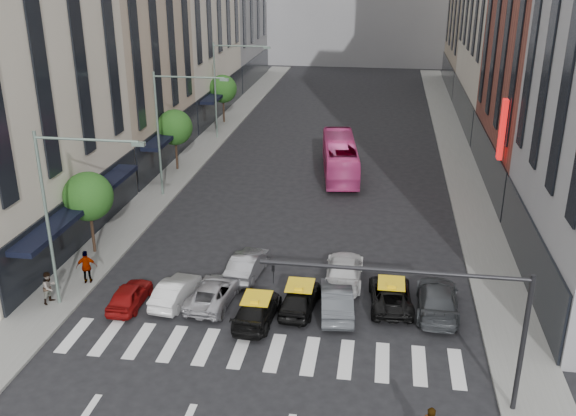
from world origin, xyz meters
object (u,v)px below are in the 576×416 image
at_px(taxi_center, 300,298).
at_px(pedestrian_near, 49,287).
at_px(bus, 340,157).
at_px(streetlamp_mid, 170,118).
at_px(taxi_left, 257,310).
at_px(pedestrian_far, 87,267).
at_px(streetlamp_near, 63,198).
at_px(car_red, 130,295).
at_px(streetlamp_far, 225,78).
at_px(car_white_front, 176,291).

xyz_separation_m(taxi_center, pedestrian_near, (-12.63, -1.43, 0.32)).
bearing_deg(bus, streetlamp_mid, 23.86).
height_order(taxi_left, taxi_center, taxi_center).
height_order(taxi_center, pedestrian_far, pedestrian_far).
distance_m(streetlamp_mid, pedestrian_far, 14.56).
bearing_deg(pedestrian_far, streetlamp_near, 83.88).
distance_m(bus, pedestrian_far, 23.97).
relative_size(streetlamp_near, car_red, 2.52).
bearing_deg(streetlamp_near, streetlamp_far, 90.00).
distance_m(streetlamp_mid, taxi_left, 19.23).
height_order(streetlamp_far, taxi_left, streetlamp_far).
bearing_deg(streetlamp_far, car_red, -85.20).
bearing_deg(bus, car_white_front, 65.53).
distance_m(car_white_front, taxi_left, 4.63).
bearing_deg(bus, taxi_center, 81.82).
bearing_deg(pedestrian_near, taxi_center, -66.96).
relative_size(car_white_front, taxi_center, 0.96).
bearing_deg(streetlamp_far, taxi_center, -69.81).
height_order(streetlamp_mid, bus, streetlamp_mid).
xyz_separation_m(car_white_front, pedestrian_near, (-6.22, -1.23, 0.37)).
distance_m(taxi_left, pedestrian_far, 10.02).
relative_size(streetlamp_mid, car_white_front, 2.34).
bearing_deg(pedestrian_near, car_white_front, -62.27).
height_order(car_white_front, taxi_center, taxi_center).
relative_size(streetlamp_mid, streetlamp_far, 1.00).
bearing_deg(pedestrian_near, streetlamp_mid, 11.67).
distance_m(streetlamp_mid, bus, 14.26).
height_order(car_white_front, taxi_left, car_white_front).
xyz_separation_m(car_red, pedestrian_near, (-4.02, -0.53, 0.39)).
xyz_separation_m(streetlamp_far, car_white_front, (4.84, -30.80, -5.27)).
xyz_separation_m(streetlamp_near, taxi_left, (9.32, 0.04, -5.28)).
distance_m(car_red, pedestrian_near, 4.08).
relative_size(streetlamp_near, taxi_left, 2.10).
height_order(streetlamp_far, pedestrian_near, streetlamp_far).
xyz_separation_m(streetlamp_near, taxi_center, (11.25, 1.40, -5.22)).
height_order(streetlamp_near, taxi_center, streetlamp_near).
relative_size(streetlamp_near, streetlamp_mid, 1.00).
bearing_deg(streetlamp_near, car_white_front, 13.86).
distance_m(taxi_left, pedestrian_near, 10.71).
height_order(car_white_front, pedestrian_far, pedestrian_far).
bearing_deg(taxi_left, streetlamp_far, -70.10).
distance_m(car_red, bus, 24.24).
bearing_deg(streetlamp_near, car_red, 10.60).
bearing_deg(car_white_front, pedestrian_near, 17.85).
relative_size(streetlamp_near, streetlamp_far, 1.00).
distance_m(car_red, taxi_center, 8.66).
bearing_deg(taxi_center, streetlamp_far, -65.12).
height_order(streetlamp_mid, streetlamp_far, same).
distance_m(streetlamp_near, car_white_front, 7.26).
xyz_separation_m(bus, pedestrian_far, (-12.03, -20.73, -0.38)).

